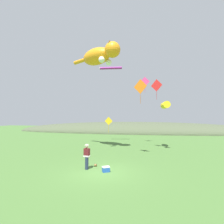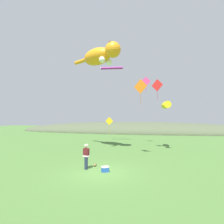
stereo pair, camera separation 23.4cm
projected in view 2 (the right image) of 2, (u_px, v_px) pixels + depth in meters
ground_plane at (100, 172)px, 11.70m from camera, size 120.00×120.00×0.00m
distant_hill_ridge at (136, 132)px, 43.61m from camera, size 63.31×14.13×5.18m
festival_attendant at (86, 156)px, 12.41m from camera, size 0.47×0.35×1.77m
kite_spool at (95, 165)px, 13.09m from camera, size 0.17×0.20×0.20m
picnic_cooler at (105, 169)px, 11.80m from camera, size 0.59×0.52×0.36m
kite_giant_cat at (100, 56)px, 19.76m from camera, size 6.56×4.22×2.21m
kite_fish_windsock at (166, 105)px, 20.37m from camera, size 0.98×2.97×0.90m
kite_tube_streamer at (111, 68)px, 24.97m from camera, size 3.23×0.72×0.44m
kite_diamond_gold at (109, 121)px, 21.05m from camera, size 0.99×0.17×1.90m
kite_diamond_red at (157, 85)px, 19.49m from camera, size 1.20×0.74×2.30m
kite_diamond_pink at (146, 82)px, 23.60m from camera, size 1.30×0.15×2.21m
kite_diamond_orange at (140, 87)px, 16.31m from camera, size 1.24×0.67×2.30m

